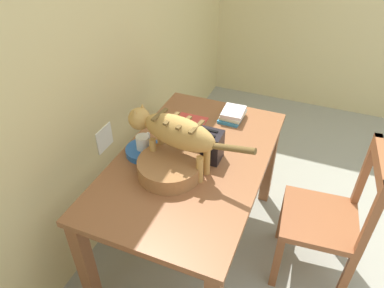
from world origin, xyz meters
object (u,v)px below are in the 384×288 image
object	(u,v)px
coffee_mug	(143,142)
magazine	(188,125)
toaster	(204,145)
wicker_basket	(170,167)
saucer_bowl	(144,151)
wooden_chair_far	(328,219)
cat	(174,132)
dining_table	(192,171)
book_stack	(233,115)

from	to	relation	value
coffee_mug	magazine	world-z (taller)	coffee_mug
coffee_mug	toaster	size ratio (longest dim) A/B	0.59
coffee_mug	wicker_basket	distance (m)	0.24
saucer_bowl	wooden_chair_far	bearing A→B (deg)	-80.46
magazine	cat	bearing A→B (deg)	-168.48
dining_table	wicker_basket	xyz separation A→B (m)	(-0.16, 0.06, 0.14)
cat	coffee_mug	size ratio (longest dim) A/B	6.12
saucer_bowl	book_stack	distance (m)	0.65
dining_table	toaster	bearing A→B (deg)	-56.00
wooden_chair_far	wicker_basket	bearing A→B (deg)	103.15
dining_table	book_stack	world-z (taller)	book_stack
magazine	toaster	world-z (taller)	toaster
book_stack	toaster	world-z (taller)	toaster
magazine	toaster	bearing A→B (deg)	-142.77
cat	coffee_mug	bearing A→B (deg)	88.70
coffee_mug	toaster	distance (m)	0.34
dining_table	cat	distance (m)	0.34
magazine	wicker_basket	world-z (taller)	wicker_basket
cat	book_stack	xyz separation A→B (m)	(0.57, -0.15, -0.19)
dining_table	toaster	distance (m)	0.19
coffee_mug	book_stack	bearing A→B (deg)	-34.09
dining_table	saucer_bowl	size ratio (longest dim) A/B	6.44
cat	book_stack	size ratio (longest dim) A/B	3.93
magazine	wicker_basket	bearing A→B (deg)	-169.93
coffee_mug	wooden_chair_far	world-z (taller)	wooden_chair_far
book_stack	wooden_chair_far	size ratio (longest dim) A/B	0.19
coffee_mug	toaster	xyz separation A→B (m)	(0.10, -0.33, 0.01)
magazine	toaster	size ratio (longest dim) A/B	1.24
magazine	wooden_chair_far	xyz separation A→B (m)	(-0.18, -0.93, -0.29)
book_stack	coffee_mug	bearing A→B (deg)	145.91
saucer_bowl	wicker_basket	distance (m)	0.23
wooden_chair_far	dining_table	bearing A→B (deg)	93.20
saucer_bowl	wooden_chair_far	xyz separation A→B (m)	(0.18, -1.05, -0.30)
coffee_mug	book_stack	size ratio (longest dim) A/B	0.64
wicker_basket	wooden_chair_far	world-z (taller)	wooden_chair_far
wicker_basket	book_stack	bearing A→B (deg)	-13.24
dining_table	coffee_mug	world-z (taller)	coffee_mug
wicker_basket	toaster	distance (m)	0.24
cat	book_stack	world-z (taller)	cat
wicker_basket	coffee_mug	bearing A→B (deg)	63.53
saucer_bowl	wooden_chair_far	distance (m)	1.11
saucer_bowl	coffee_mug	bearing A→B (deg)	0.00
magazine	toaster	xyz separation A→B (m)	(-0.26, -0.21, 0.08)
coffee_mug	book_stack	distance (m)	0.64
coffee_mug	book_stack	xyz separation A→B (m)	(0.53, -0.36, -0.04)
dining_table	saucer_bowl	world-z (taller)	saucer_bowl
saucer_bowl	coffee_mug	world-z (taller)	coffee_mug
magazine	dining_table	bearing A→B (deg)	-154.30
saucer_bowl	toaster	bearing A→B (deg)	-72.87
wicker_basket	cat	bearing A→B (deg)	2.50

